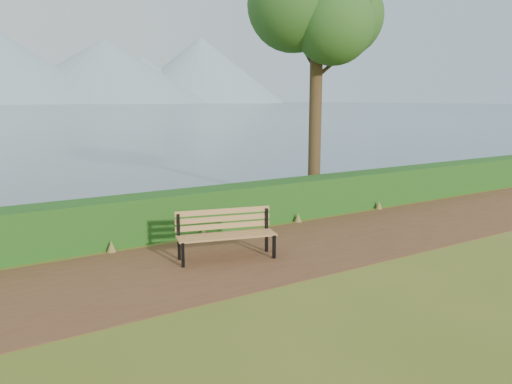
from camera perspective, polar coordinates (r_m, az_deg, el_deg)
ground at (r=10.36m, az=4.59°, el=-6.91°), size 140.00×140.00×0.00m
path at (r=10.59m, az=3.61°, el=-6.48°), size 40.00×3.40×0.01m
hedge at (r=12.34m, az=-2.64°, el=-1.64°), size 32.00×0.85×1.00m
bench at (r=9.86m, az=-3.52°, el=-4.43°), size 2.01×1.04×0.97m
tree at (r=14.90m, az=7.05°, el=20.92°), size 4.05×3.42×7.81m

